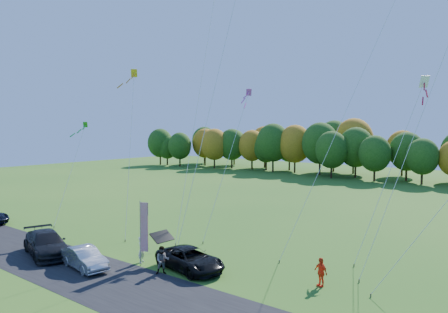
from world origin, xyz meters
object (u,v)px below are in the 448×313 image
Objects in this scene: silver_sedan at (85,258)px; person_east at (321,272)px; black_suv at (190,259)px; feather_flag at (143,226)px.

person_east is at bearing -54.70° from silver_sedan.
feather_flag is at bearing 123.92° from black_suv.
person_east is at bearing -61.12° from black_suv.
black_suv is at bearing -140.04° from person_east.
black_suv is 1.22× the size of silver_sedan.
feather_flag reaches higher than black_suv.
feather_flag is (2.60, 2.78, 1.98)m from silver_sedan.
black_suv is 8.31m from person_east.
feather_flag is at bearing -34.36° from silver_sedan.
black_suv is 3.80m from feather_flag.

